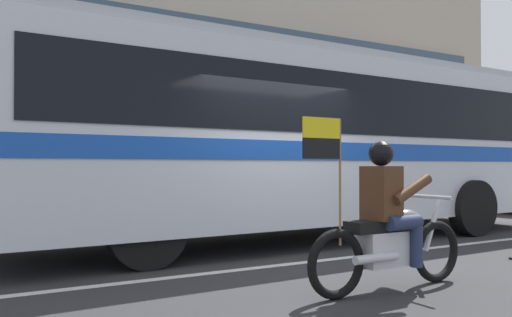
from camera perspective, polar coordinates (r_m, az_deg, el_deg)
ground_plane at (r=7.50m, az=2.24°, el=-10.86°), size 60.00×60.00×0.00m
sidewalk_curb at (r=12.09m, az=-10.67°, el=-6.65°), size 28.00×3.80×0.15m
lane_center_stripe at (r=7.00m, az=4.87°, el=-11.55°), size 26.60×0.14×0.01m
transit_bus at (r=9.17m, az=5.77°, el=2.79°), size 10.75×2.94×3.22m
motorcycle_with_rider at (r=5.57m, az=14.54°, el=-7.41°), size 2.20×0.64×1.78m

